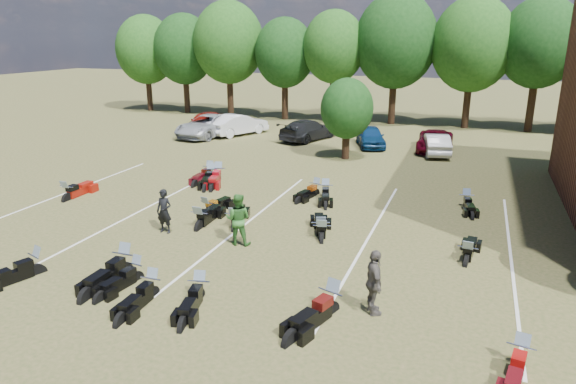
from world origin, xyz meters
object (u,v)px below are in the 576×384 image
at_px(person_green, 238,219).
at_px(motorcycle_7, 68,200).
at_px(car_0, 205,122).
at_px(motorcycle_0, 37,274).
at_px(person_grey, 374,282).
at_px(person_black, 164,211).
at_px(motorcycle_14, 209,178).
at_px(motorcycle_3, 152,296).
at_px(car_4, 371,136).

relative_size(person_green, motorcycle_7, 0.80).
relative_size(car_0, motorcycle_0, 2.01).
bearing_deg(person_grey, person_black, 43.89).
bearing_deg(person_grey, motorcycle_0, 71.25).
height_order(person_black, person_grey, person_grey).
relative_size(person_green, motorcycle_14, 0.83).
xyz_separation_m(person_grey, motorcycle_7, (-15.31, 5.11, -0.94)).
distance_m(person_grey, motorcycle_0, 10.78).
distance_m(person_grey, motorcycle_7, 16.16).
relative_size(motorcycle_0, motorcycle_3, 1.07).
relative_size(motorcycle_3, motorcycle_14, 0.93).
distance_m(car_0, motorcycle_14, 13.74).
height_order(car_0, car_4, car_0).
distance_m(motorcycle_0, motorcycle_3, 4.36).
height_order(person_black, motorcycle_0, person_black).
bearing_deg(person_black, car_4, 76.25).
bearing_deg(person_black, person_grey, -20.95).
bearing_deg(motorcycle_7, motorcycle_0, 124.94).
xyz_separation_m(car_4, motorcycle_7, (-10.82, -16.69, -0.70)).
height_order(motorcycle_0, motorcycle_3, motorcycle_0).
bearing_deg(car_4, motorcycle_14, -140.45).
bearing_deg(motorcycle_14, car_4, 56.88).
relative_size(person_grey, motorcycle_3, 0.87).
xyz_separation_m(car_0, motorcycle_7, (2.48, -17.61, -0.79)).
distance_m(car_0, motorcycle_3, 26.64).
relative_size(person_black, motorcycle_0, 0.76).
height_order(car_0, motorcycle_14, car_0).
bearing_deg(person_grey, car_4, -14.27).
xyz_separation_m(motorcycle_0, motorcycle_7, (-4.66, 6.45, 0.00)).
xyz_separation_m(car_0, person_black, (9.00, -19.49, 0.08)).
bearing_deg(motorcycle_3, motorcycle_7, 142.07).
bearing_deg(car_4, motorcycle_3, -114.35).
bearing_deg(motorcycle_14, motorcycle_0, -91.02).
height_order(person_green, motorcycle_0, person_green).
distance_m(car_4, motorcycle_0, 23.95).
height_order(person_grey, motorcycle_7, person_grey).
xyz_separation_m(person_green, motorcycle_0, (-5.05, -4.51, -0.97)).
distance_m(car_0, person_green, 23.03).
bearing_deg(car_0, motorcycle_3, -62.68).
bearing_deg(motorcycle_14, person_grey, -47.12).
bearing_deg(motorcycle_14, car_0, 117.19).
bearing_deg(motorcycle_14, person_black, -76.38).
height_order(person_black, motorcycle_14, person_black).
xyz_separation_m(person_green, motorcycle_7, (-9.70, 1.94, -0.97)).
bearing_deg(motorcycle_3, motorcycle_14, 108.63).
bearing_deg(car_0, car_4, -2.21).
relative_size(car_4, person_green, 2.12).
height_order(motorcycle_3, motorcycle_7, motorcycle_7).
bearing_deg(motorcycle_0, motorcycle_14, 110.13).
bearing_deg(person_black, car_0, 114.06).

